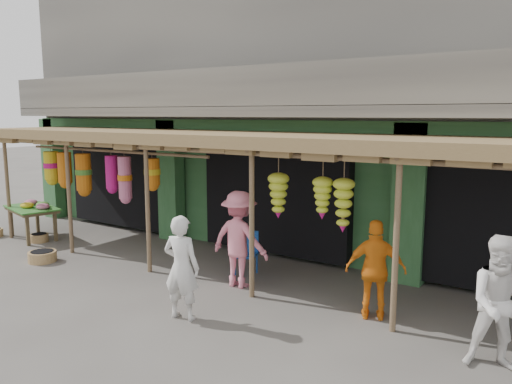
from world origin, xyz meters
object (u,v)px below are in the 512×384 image
Objects in this scene: person_right at (502,304)px; person_vendor at (376,270)px; person_front at (182,267)px; flower_table at (33,209)px; blue_chair at (247,250)px; person_shopper at (239,239)px.

person_right reaches higher than person_vendor.
person_vendor is (2.49, 1.65, -0.04)m from person_front.
person_right is at bearing 11.08° from flower_table.
flower_table is 6.19m from blue_chair.
person_right is 1.95m from person_vendor.
person_right reaches higher than flower_table.
person_front is 0.92× the size of person_shopper.
person_front is (0.41, -2.35, 0.34)m from blue_chair.
person_vendor reaches higher than flower_table.
flower_table is 1.13× the size of person_vendor.
flower_table is 6.76m from person_front.
person_vendor is at bearing -33.10° from blue_chair.
person_right is (4.33, 1.02, 0.03)m from person_front.
person_shopper reaches higher than person_right.
flower_table is 1.08× the size of person_front.
flower_table reaches higher than blue_chair.
person_front reaches higher than person_vendor.
person_front is at bearing 92.34° from person_shopper.
person_shopper is at bearing 154.00° from person_right.
person_right is at bearing -35.22° from blue_chair.
flower_table is 0.99× the size of person_shopper.
flower_table is 9.04m from person_vendor.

